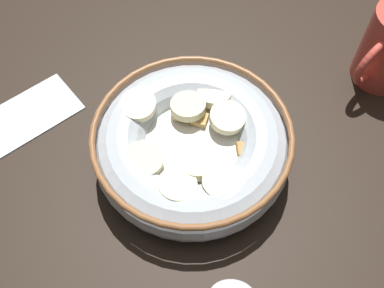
# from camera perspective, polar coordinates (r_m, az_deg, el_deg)

# --- Properties ---
(ground_plane) EXTENTS (1.03, 1.03, 0.02)m
(ground_plane) POSITION_cam_1_polar(r_m,az_deg,el_deg) (0.47, -0.00, -2.55)
(ground_plane) COLOR black
(cereal_bowl) EXTENTS (0.19, 0.19, 0.06)m
(cereal_bowl) POSITION_cam_1_polar(r_m,az_deg,el_deg) (0.44, -0.01, -0.13)
(cereal_bowl) COLOR #B2BCC6
(cereal_bowl) RESTS_ON ground_plane
(folded_napkin) EXTENTS (0.10, 0.06, 0.00)m
(folded_napkin) POSITION_cam_1_polar(r_m,az_deg,el_deg) (0.52, -19.78, 3.62)
(folded_napkin) COLOR silver
(folded_napkin) RESTS_ON ground_plane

